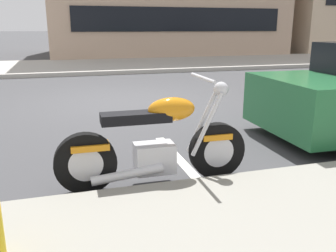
{
  "coord_description": "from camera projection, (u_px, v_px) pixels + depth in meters",
  "views": [
    {
      "loc": [
        -1.32,
        -7.68,
        1.57
      ],
      "look_at": [
        -0.26,
        -4.13,
        0.55
      ],
      "focal_mm": 38.78,
      "sensor_mm": 36.0,
      "label": 1
    }
  ],
  "objects": [
    {
      "name": "ground_plane",
      "position": [
        126.0,
        101.0,
        7.88
      ],
      "size": [
        260.0,
        260.0,
        0.0
      ],
      "primitive_type": "plane",
      "color": "#3D3D3F"
    },
    {
      "name": "parking_stall_stripe",
      "position": [
        184.0,
        164.0,
        4.27
      ],
      "size": [
        0.12,
        2.2,
        0.01
      ],
      "primitive_type": "cube",
      "color": "silver",
      "rests_on": "ground"
    },
    {
      "name": "parked_motorcycle",
      "position": [
        156.0,
        145.0,
        3.64
      ],
      "size": [
        1.97,
        0.62,
        1.1
      ],
      "rotation": [
        0.0,
        0.0,
        -0.02
      ],
      "color": "black",
      "rests_on": "ground"
    }
  ]
}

